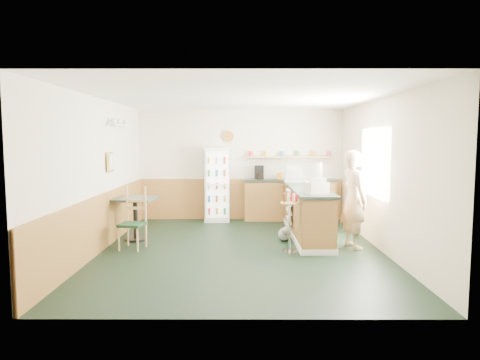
{
  "coord_description": "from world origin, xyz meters",
  "views": [
    {
      "loc": [
        0.02,
        -7.53,
        1.97
      ],
      "look_at": [
        -0.01,
        0.6,
        1.2
      ],
      "focal_mm": 32.0,
      "sensor_mm": 36.0,
      "label": 1
    }
  ],
  "objects_px": {
    "display_case": "(303,173)",
    "cash_register": "(316,188)",
    "shopkeeper": "(354,200)",
    "cafe_table": "(135,210)",
    "condiment_stand": "(290,215)",
    "drinks_fridge": "(217,184)",
    "cafe_chair": "(133,216)"
  },
  "relations": [
    {
      "from": "drinks_fridge",
      "to": "display_case",
      "type": "distance_m",
      "value": 2.22
    },
    {
      "from": "condiment_stand",
      "to": "cafe_chair",
      "type": "bearing_deg",
      "value": 173.56
    },
    {
      "from": "cash_register",
      "to": "display_case",
      "type": "bearing_deg",
      "value": 75.45
    },
    {
      "from": "drinks_fridge",
      "to": "display_case",
      "type": "xyz_separation_m",
      "value": [
        1.91,
        -1.07,
        0.35
      ]
    },
    {
      "from": "display_case",
      "to": "shopkeeper",
      "type": "height_order",
      "value": "shopkeeper"
    },
    {
      "from": "cafe_chair",
      "to": "display_case",
      "type": "bearing_deg",
      "value": 36.16
    },
    {
      "from": "drinks_fridge",
      "to": "cafe_table",
      "type": "relative_size",
      "value": 2.11
    },
    {
      "from": "cash_register",
      "to": "cafe_table",
      "type": "xyz_separation_m",
      "value": [
        -3.4,
        0.66,
        -0.52
      ]
    },
    {
      "from": "display_case",
      "to": "cash_register",
      "type": "height_order",
      "value": "display_case"
    },
    {
      "from": "display_case",
      "to": "cafe_table",
      "type": "bearing_deg",
      "value": -164.16
    },
    {
      "from": "cafe_table",
      "to": "shopkeeper",
      "type": "bearing_deg",
      "value": -8.16
    },
    {
      "from": "cafe_table",
      "to": "cafe_chair",
      "type": "relative_size",
      "value": 0.76
    },
    {
      "from": "drinks_fridge",
      "to": "cafe_chair",
      "type": "bearing_deg",
      "value": -117.93
    },
    {
      "from": "display_case",
      "to": "cash_register",
      "type": "xyz_separation_m",
      "value": [
        0.0,
        -1.62,
        -0.13
      ]
    },
    {
      "from": "cafe_chair",
      "to": "drinks_fridge",
      "type": "bearing_deg",
      "value": 73.16
    },
    {
      "from": "cash_register",
      "to": "condiment_stand",
      "type": "xyz_separation_m",
      "value": [
        -0.49,
        -0.24,
        -0.45
      ]
    },
    {
      "from": "display_case",
      "to": "cafe_chair",
      "type": "height_order",
      "value": "display_case"
    },
    {
      "from": "drinks_fridge",
      "to": "condiment_stand",
      "type": "xyz_separation_m",
      "value": [
        1.42,
        -2.93,
        -0.23
      ]
    },
    {
      "from": "cash_register",
      "to": "shopkeeper",
      "type": "xyz_separation_m",
      "value": [
        0.7,
        0.07,
        -0.22
      ]
    },
    {
      "from": "cafe_table",
      "to": "cafe_chair",
      "type": "xyz_separation_m",
      "value": [
        0.11,
        -0.58,
        -0.01
      ]
    },
    {
      "from": "cafe_table",
      "to": "display_case",
      "type": "bearing_deg",
      "value": 15.84
    },
    {
      "from": "cafe_chair",
      "to": "cash_register",
      "type": "bearing_deg",
      "value": 9.67
    },
    {
      "from": "cafe_table",
      "to": "condiment_stand",
      "type": "bearing_deg",
      "value": -17.03
    },
    {
      "from": "drinks_fridge",
      "to": "cafe_table",
      "type": "bearing_deg",
      "value": -126.23
    },
    {
      "from": "cafe_table",
      "to": "cafe_chair",
      "type": "bearing_deg",
      "value": -79.53
    },
    {
      "from": "display_case",
      "to": "cash_register",
      "type": "distance_m",
      "value": 1.63
    },
    {
      "from": "cash_register",
      "to": "cafe_table",
      "type": "relative_size",
      "value": 0.43
    },
    {
      "from": "cash_register",
      "to": "cafe_table",
      "type": "bearing_deg",
      "value": 154.5
    },
    {
      "from": "drinks_fridge",
      "to": "cash_register",
      "type": "height_order",
      "value": "drinks_fridge"
    },
    {
      "from": "drinks_fridge",
      "to": "cash_register",
      "type": "relative_size",
      "value": 4.85
    },
    {
      "from": "display_case",
      "to": "cafe_chair",
      "type": "bearing_deg",
      "value": -154.93
    },
    {
      "from": "condiment_stand",
      "to": "cafe_table",
      "type": "relative_size",
      "value": 1.21
    }
  ]
}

